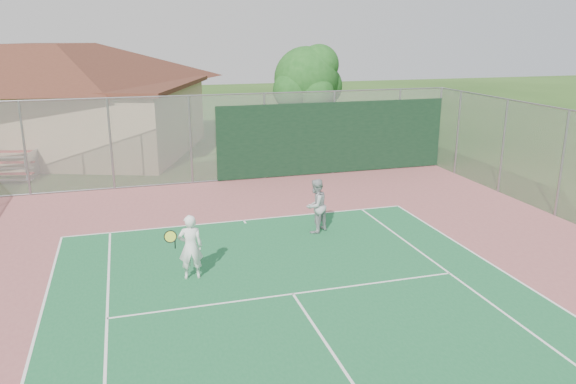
# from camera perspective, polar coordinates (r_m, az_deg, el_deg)

# --- Properties ---
(back_fence) EXTENTS (20.08, 0.11, 3.53)m
(back_fence) POSITION_cam_1_polar(r_m,az_deg,el_deg) (22.97, -2.10, 5.45)
(back_fence) COLOR gray
(back_fence) RESTS_ON ground
(side_fence_right) EXTENTS (0.08, 9.00, 3.50)m
(side_fence_right) POSITION_cam_1_polar(r_m,az_deg,el_deg) (22.38, 20.99, 4.33)
(side_fence_right) COLOR gray
(side_fence_right) RESTS_ON ground
(clubhouse) EXTENTS (17.08, 14.21, 6.31)m
(clubhouse) POSITION_cam_1_polar(r_m,az_deg,el_deg) (30.34, -23.16, 9.70)
(clubhouse) COLOR tan
(clubhouse) RESTS_ON ground
(tree) EXTENTS (3.79, 3.59, 5.28)m
(tree) POSITION_cam_1_polar(r_m,az_deg,el_deg) (28.61, 2.03, 11.19)
(tree) COLOR #372214
(tree) RESTS_ON ground
(player_white_front) EXTENTS (0.95, 0.59, 1.63)m
(player_white_front) POSITION_cam_1_polar(r_m,az_deg,el_deg) (13.88, -9.91, -5.56)
(player_white_front) COLOR white
(player_white_front) RESTS_ON ground
(player_grey_back) EXTENTS (1.01, 0.96, 1.64)m
(player_grey_back) POSITION_cam_1_polar(r_m,az_deg,el_deg) (16.83, 2.85, -1.48)
(player_grey_back) COLOR #A3A6A8
(player_grey_back) RESTS_ON ground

